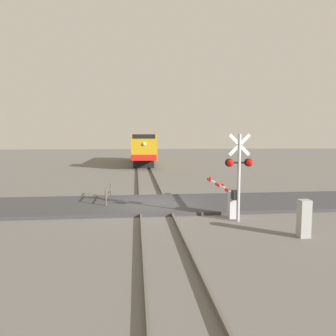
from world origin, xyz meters
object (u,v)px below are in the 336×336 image
Objects in this scene: crossing_signal at (239,168)px; crossing_gate at (229,197)px; guard_railing at (109,191)px; utility_cabinet at (304,219)px; locomotive at (142,149)px.

crossing_gate is (-0.06, 1.17, -1.49)m from crossing_signal.
crossing_gate is at bearing -30.57° from guard_railing.
crossing_gate is 1.65× the size of guard_railing.
crossing_signal is 2.74× the size of utility_cabinet.
locomotive reaches higher than crossing_gate.
crossing_gate is at bearing 93.17° from crossing_signal.
locomotive is 28.46m from crossing_gate.
crossing_gate is 3.91× the size of utility_cabinet.
crossing_signal is 7.65m from guard_railing.
crossing_signal is 1.89m from crossing_gate.
crossing_gate is at bearing 116.47° from utility_cabinet.
guard_railing is (-5.88, 4.60, -1.68)m from crossing_signal.
guard_railing is at bearing -95.64° from locomotive.
locomotive is at bearing 96.65° from crossing_signal.
crossing_gate reaches higher than guard_railing.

